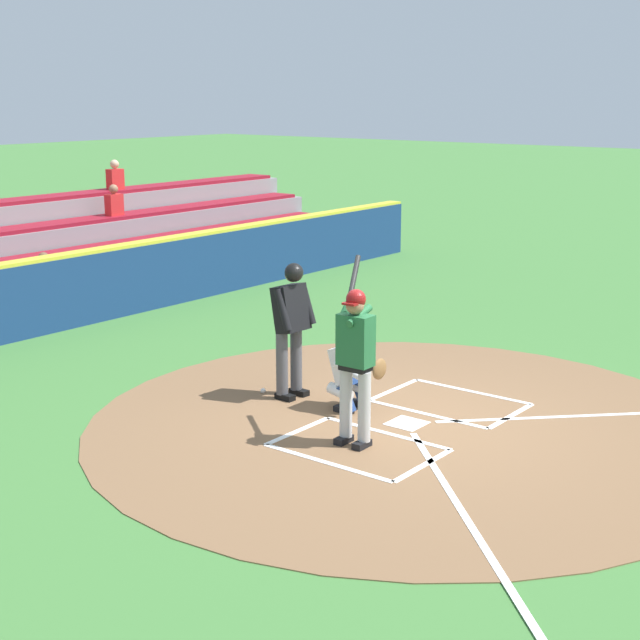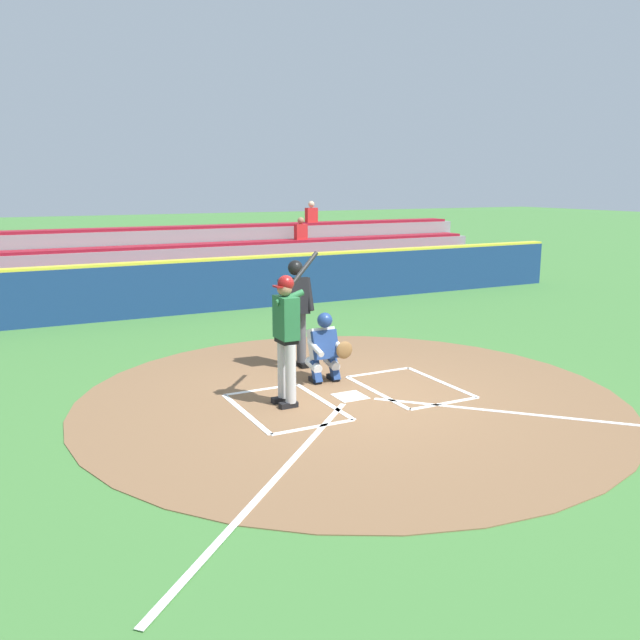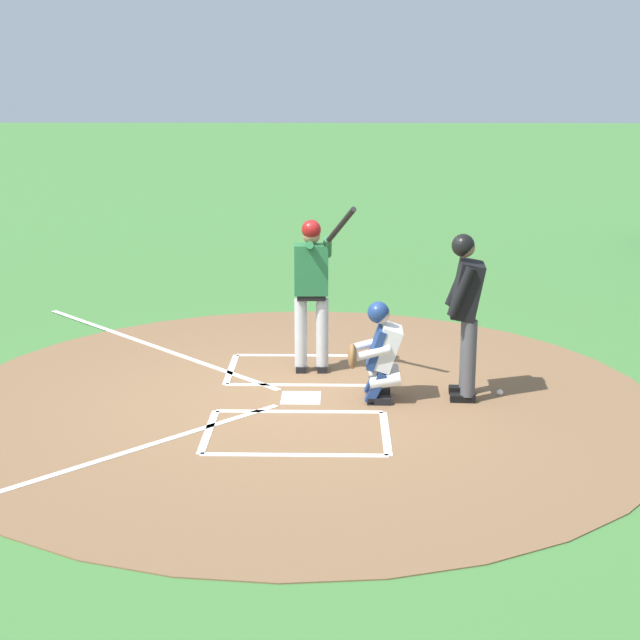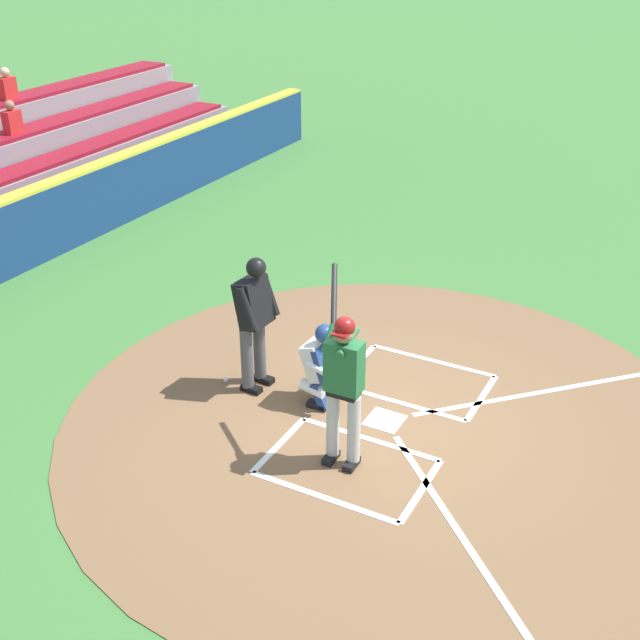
% 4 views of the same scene
% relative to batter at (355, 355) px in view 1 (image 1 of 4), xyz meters
% --- Properties ---
extents(ground_plane, '(120.00, 120.00, 0.00)m').
position_rel_batter_xyz_m(ground_plane, '(-0.98, 0.10, -1.10)').
color(ground_plane, '#427A38').
extents(dirt_circle, '(8.00, 8.00, 0.01)m').
position_rel_batter_xyz_m(dirt_circle, '(-0.98, 0.10, -1.09)').
color(dirt_circle, brown).
rests_on(dirt_circle, ground).
extents(home_plate_and_chalk, '(7.93, 4.91, 0.01)m').
position_rel_batter_xyz_m(home_plate_and_chalk, '(-0.98, 0.98, -1.08)').
color(home_plate_and_chalk, white).
rests_on(home_plate_and_chalk, dirt_circle).
extents(batter, '(0.92, 0.73, 2.13)m').
position_rel_batter_xyz_m(batter, '(0.00, 0.00, 0.00)').
color(batter, '#BCBCBC').
rests_on(batter, ground).
extents(catcher, '(0.59, 0.61, 1.13)m').
position_rel_batter_xyz_m(catcher, '(-1.00, -0.77, -0.51)').
color(catcher, black).
rests_on(catcher, ground).
extents(plate_umpire, '(0.60, 0.44, 1.86)m').
position_rel_batter_xyz_m(plate_umpire, '(-0.91, -1.71, -0.02)').
color(plate_umpire, '#4C4C51').
rests_on(plate_umpire, ground).
extents(baseball, '(0.07, 0.07, 0.07)m').
position_rel_batter_xyz_m(baseball, '(-0.82, -2.15, -1.06)').
color(baseball, white).
rests_on(baseball, ground).
extents(backstop_wall, '(22.00, 0.36, 1.31)m').
position_rel_batter_xyz_m(backstop_wall, '(-0.98, -7.40, -0.45)').
color(backstop_wall, navy).
rests_on(backstop_wall, ground).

